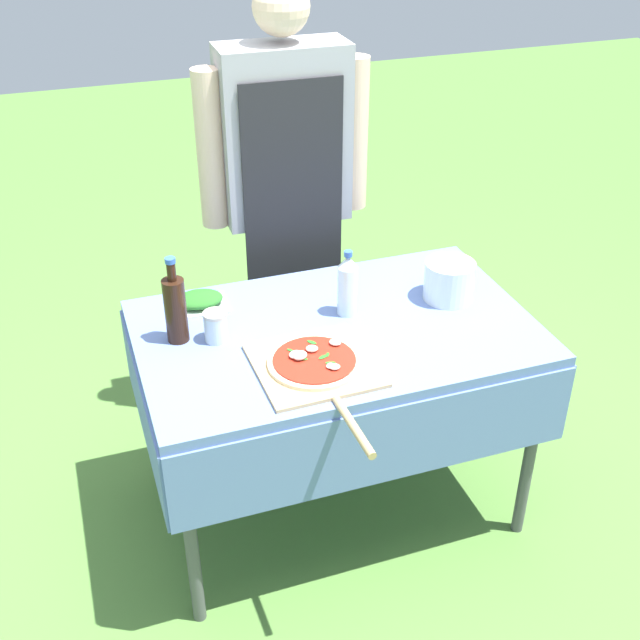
{
  "coord_description": "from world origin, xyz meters",
  "views": [
    {
      "loc": [
        -0.76,
        -2.05,
        2.17
      ],
      "look_at": [
        -0.05,
        0.0,
        0.82
      ],
      "focal_mm": 45.0,
      "sensor_mm": 36.0,
      "label": 1
    }
  ],
  "objects_px": {
    "person_cook": "(285,178)",
    "oil_bottle": "(175,308)",
    "herb_container": "(199,300)",
    "mixing_tub": "(449,281)",
    "water_bottle": "(348,285)",
    "sauce_jar": "(216,328)",
    "pizza_on_peel": "(316,366)",
    "prep_table": "(336,349)"
  },
  "relations": [
    {
      "from": "person_cook",
      "to": "oil_bottle",
      "type": "xyz_separation_m",
      "value": [
        -0.54,
        -0.59,
        -0.14
      ]
    },
    {
      "from": "herb_container",
      "to": "mixing_tub",
      "type": "bearing_deg",
      "value": -15.18
    },
    {
      "from": "herb_container",
      "to": "mixing_tub",
      "type": "distance_m",
      "value": 0.85
    },
    {
      "from": "water_bottle",
      "to": "sauce_jar",
      "type": "distance_m",
      "value": 0.45
    },
    {
      "from": "person_cook",
      "to": "pizza_on_peel",
      "type": "distance_m",
      "value": 0.93
    },
    {
      "from": "oil_bottle",
      "to": "water_bottle",
      "type": "relative_size",
      "value": 1.26
    },
    {
      "from": "prep_table",
      "to": "oil_bottle",
      "type": "bearing_deg",
      "value": 168.88
    },
    {
      "from": "person_cook",
      "to": "sauce_jar",
      "type": "relative_size",
      "value": 17.43
    },
    {
      "from": "oil_bottle",
      "to": "water_bottle",
      "type": "distance_m",
      "value": 0.56
    },
    {
      "from": "person_cook",
      "to": "herb_container",
      "type": "distance_m",
      "value": 0.64
    },
    {
      "from": "prep_table",
      "to": "herb_container",
      "type": "distance_m",
      "value": 0.49
    },
    {
      "from": "water_bottle",
      "to": "mixing_tub",
      "type": "xyz_separation_m",
      "value": [
        0.36,
        -0.02,
        -0.04
      ]
    },
    {
      "from": "oil_bottle",
      "to": "mixing_tub",
      "type": "distance_m",
      "value": 0.93
    },
    {
      "from": "person_cook",
      "to": "pizza_on_peel",
      "type": "bearing_deg",
      "value": 79.52
    },
    {
      "from": "oil_bottle",
      "to": "mixing_tub",
      "type": "height_order",
      "value": "oil_bottle"
    },
    {
      "from": "mixing_tub",
      "to": "sauce_jar",
      "type": "xyz_separation_m",
      "value": [
        -0.81,
        0.0,
        -0.02
      ]
    },
    {
      "from": "herb_container",
      "to": "sauce_jar",
      "type": "bearing_deg",
      "value": -87.85
    },
    {
      "from": "mixing_tub",
      "to": "sauce_jar",
      "type": "relative_size",
      "value": 1.72
    },
    {
      "from": "pizza_on_peel",
      "to": "oil_bottle",
      "type": "height_order",
      "value": "oil_bottle"
    },
    {
      "from": "person_cook",
      "to": "oil_bottle",
      "type": "height_order",
      "value": "person_cook"
    },
    {
      "from": "pizza_on_peel",
      "to": "water_bottle",
      "type": "xyz_separation_m",
      "value": [
        0.2,
        0.28,
        0.09
      ]
    },
    {
      "from": "herb_container",
      "to": "sauce_jar",
      "type": "relative_size",
      "value": 1.95
    },
    {
      "from": "prep_table",
      "to": "sauce_jar",
      "type": "distance_m",
      "value": 0.41
    },
    {
      "from": "sauce_jar",
      "to": "prep_table",
      "type": "bearing_deg",
      "value": -8.38
    },
    {
      "from": "herb_container",
      "to": "sauce_jar",
      "type": "distance_m",
      "value": 0.22
    },
    {
      "from": "prep_table",
      "to": "pizza_on_peel",
      "type": "distance_m",
      "value": 0.26
    },
    {
      "from": "herb_container",
      "to": "water_bottle",
      "type": "bearing_deg",
      "value": -23.93
    },
    {
      "from": "herb_container",
      "to": "person_cook",
      "type": "bearing_deg",
      "value": 43.22
    },
    {
      "from": "prep_table",
      "to": "herb_container",
      "type": "bearing_deg",
      "value": 144.61
    },
    {
      "from": "herb_container",
      "to": "sauce_jar",
      "type": "xyz_separation_m",
      "value": [
        0.01,
        -0.22,
        0.02
      ]
    },
    {
      "from": "pizza_on_peel",
      "to": "herb_container",
      "type": "relative_size",
      "value": 3.16
    },
    {
      "from": "water_bottle",
      "to": "pizza_on_peel",
      "type": "bearing_deg",
      "value": -126.43
    },
    {
      "from": "person_cook",
      "to": "water_bottle",
      "type": "relative_size",
      "value": 7.57
    },
    {
      "from": "prep_table",
      "to": "oil_bottle",
      "type": "distance_m",
      "value": 0.54
    },
    {
      "from": "prep_table",
      "to": "herb_container",
      "type": "relative_size",
      "value": 6.64
    },
    {
      "from": "oil_bottle",
      "to": "sauce_jar",
      "type": "relative_size",
      "value": 2.9
    },
    {
      "from": "pizza_on_peel",
      "to": "herb_container",
      "type": "distance_m",
      "value": 0.54
    },
    {
      "from": "prep_table",
      "to": "water_bottle",
      "type": "height_order",
      "value": "water_bottle"
    },
    {
      "from": "oil_bottle",
      "to": "herb_container",
      "type": "xyz_separation_m",
      "value": [
        0.1,
        0.18,
        -0.09
      ]
    },
    {
      "from": "pizza_on_peel",
      "to": "herb_container",
      "type": "xyz_separation_m",
      "value": [
        -0.25,
        0.48,
        0.01
      ]
    },
    {
      "from": "mixing_tub",
      "to": "person_cook",
      "type": "bearing_deg",
      "value": 121.53
    },
    {
      "from": "person_cook",
      "to": "mixing_tub",
      "type": "height_order",
      "value": "person_cook"
    }
  ]
}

